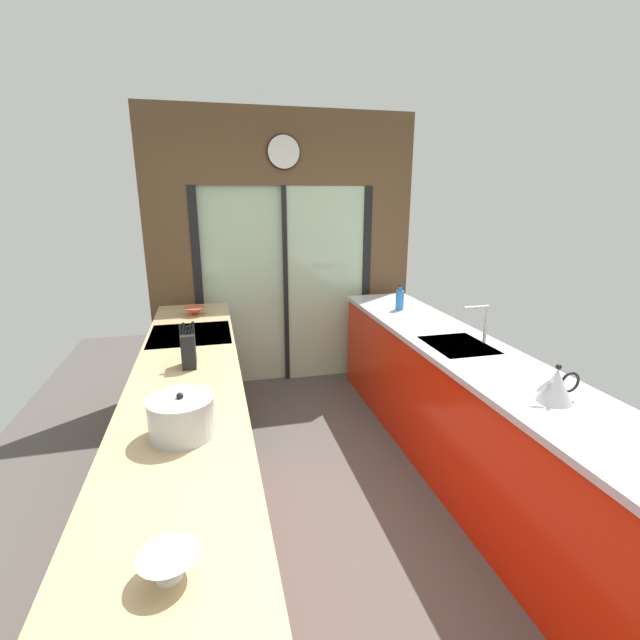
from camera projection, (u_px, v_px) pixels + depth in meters
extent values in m
cube|color=#4C4742|center=(331.00, 476.00, 3.15)|extent=(5.04, 7.60, 0.02)
cube|color=brown|center=(282.00, 147.00, 4.19)|extent=(2.64, 0.08, 0.70)
cube|color=#B2D1AD|center=(244.00, 289.00, 4.48)|extent=(0.80, 0.02, 2.00)
cube|color=#B2D1AD|center=(326.00, 286.00, 4.63)|extent=(0.80, 0.02, 2.00)
cube|color=black|center=(199.00, 291.00, 4.36)|extent=(0.08, 0.10, 2.00)
cube|color=black|center=(365.00, 283.00, 4.75)|extent=(0.08, 0.10, 2.00)
cube|color=black|center=(285.00, 287.00, 4.56)|extent=(0.04, 0.10, 2.00)
cube|color=brown|center=(172.00, 293.00, 4.30)|extent=(0.42, 0.08, 2.00)
cube|color=brown|center=(387.00, 282.00, 4.81)|extent=(0.42, 0.08, 2.00)
cylinder|color=white|center=(284.00, 152.00, 4.15)|extent=(0.30, 0.03, 0.30)
torus|color=black|center=(284.00, 152.00, 4.15)|extent=(0.32, 0.02, 0.32)
cube|color=red|center=(187.00, 543.00, 1.95)|extent=(0.58, 2.55, 0.88)
cube|color=red|center=(197.00, 364.00, 4.01)|extent=(0.58, 0.65, 0.88)
cube|color=tan|center=(185.00, 389.00, 2.41)|extent=(0.62, 3.80, 0.04)
cube|color=red|center=(475.00, 425.00, 2.96)|extent=(0.58, 3.80, 0.88)
cube|color=#BCBCC1|center=(482.00, 360.00, 2.83)|extent=(0.62, 3.80, 0.04)
cube|color=#B7BABC|center=(458.00, 348.00, 3.06)|extent=(0.40, 0.48, 0.05)
cylinder|color=#B7BABC|center=(486.00, 324.00, 3.06)|extent=(0.02, 0.02, 0.27)
cylinder|color=#B7BABC|center=(476.00, 307.00, 3.01)|extent=(0.18, 0.02, 0.02)
cube|color=black|center=(195.00, 393.00, 3.42)|extent=(0.58, 0.60, 0.88)
cube|color=black|center=(234.00, 385.00, 3.48)|extent=(0.01, 0.48, 0.28)
cube|color=black|center=(191.00, 336.00, 3.30)|extent=(0.58, 0.60, 0.03)
cylinder|color=#B7BABC|center=(234.00, 354.00, 3.23)|extent=(0.02, 0.04, 0.04)
cylinder|color=#B7BABC|center=(232.00, 346.00, 3.40)|extent=(0.02, 0.04, 0.04)
cylinder|color=#B7BABC|center=(231.00, 339.00, 3.56)|extent=(0.02, 0.04, 0.04)
cylinder|color=silver|center=(170.00, 576.00, 1.20)|extent=(0.07, 0.07, 0.01)
cone|color=silver|center=(168.00, 565.00, 1.19)|extent=(0.16, 0.16, 0.06)
cylinder|color=#BC4C38|center=(195.00, 315.00, 3.80)|extent=(0.08, 0.08, 0.01)
cone|color=#BC4C38|center=(195.00, 311.00, 3.79)|extent=(0.18, 0.18, 0.06)
cube|color=black|center=(189.00, 350.00, 2.64)|extent=(0.08, 0.14, 0.21)
cylinder|color=black|center=(180.00, 330.00, 2.60)|extent=(0.02, 0.02, 0.07)
cylinder|color=black|center=(184.00, 329.00, 2.60)|extent=(0.02, 0.02, 0.08)
cylinder|color=black|center=(187.00, 331.00, 2.61)|extent=(0.02, 0.02, 0.06)
cylinder|color=black|center=(190.00, 330.00, 2.61)|extent=(0.02, 0.02, 0.06)
cylinder|color=black|center=(193.00, 328.00, 2.61)|extent=(0.02, 0.02, 0.08)
cylinder|color=#B7BABC|center=(182.00, 418.00, 1.89)|extent=(0.28, 0.28, 0.16)
cylinder|color=#B7BABC|center=(180.00, 399.00, 1.86)|extent=(0.28, 0.28, 0.01)
sphere|color=black|center=(180.00, 396.00, 1.86)|extent=(0.03, 0.03, 0.03)
cone|color=#B7BABC|center=(556.00, 386.00, 2.19)|extent=(0.17, 0.17, 0.17)
sphere|color=black|center=(559.00, 367.00, 2.17)|extent=(0.03, 0.03, 0.03)
cylinder|color=#B7BABC|center=(542.00, 385.00, 2.17)|extent=(0.08, 0.02, 0.07)
torus|color=black|center=(570.00, 382.00, 2.21)|extent=(0.11, 0.01, 0.11)
cylinder|color=#286BB7|center=(400.00, 300.00, 3.96)|extent=(0.07, 0.07, 0.18)
cylinder|color=#286BB7|center=(400.00, 288.00, 3.93)|extent=(0.03, 0.03, 0.04)
cylinder|color=black|center=(400.00, 286.00, 3.93)|extent=(0.04, 0.04, 0.01)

